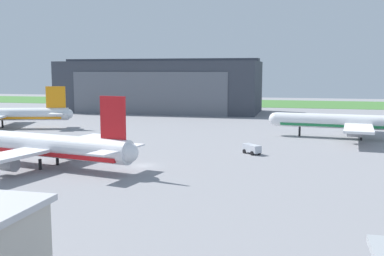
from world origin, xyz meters
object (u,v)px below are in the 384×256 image
(baggage_tug, at_px, (252,148))
(airliner_near_left, at_px, (42,146))
(airliner_far_left, at_px, (355,122))
(maintenance_hangar, at_px, (160,86))

(baggage_tug, bearing_deg, airliner_near_left, -148.79)
(airliner_far_left, distance_m, airliner_near_left, 76.25)
(maintenance_hangar, xyz_separation_m, airliner_far_left, (71.96, -63.35, -6.41))
(airliner_far_left, height_order, airliner_near_left, airliner_near_left)
(airliner_near_left, distance_m, baggage_tug, 41.60)
(maintenance_hangar, xyz_separation_m, baggage_tug, (48.75, -90.48, -9.51))
(maintenance_hangar, relative_size, baggage_tug, 18.94)
(airliner_far_left, bearing_deg, airliner_near_left, -140.37)
(maintenance_hangar, bearing_deg, baggage_tug, -61.68)
(maintenance_hangar, height_order, baggage_tug, maintenance_hangar)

